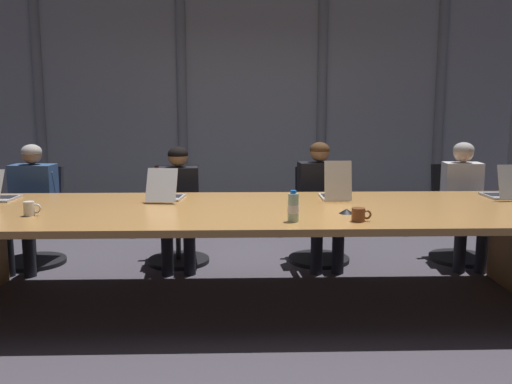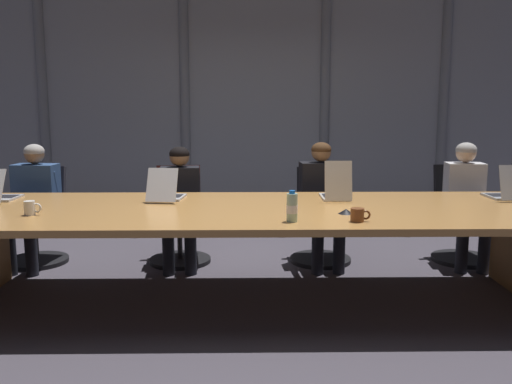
% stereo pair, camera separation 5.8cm
% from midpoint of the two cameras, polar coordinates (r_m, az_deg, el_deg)
% --- Properties ---
extents(ground_plane, '(13.19, 13.19, 0.00)m').
position_cam_midpoint_polar(ground_plane, '(4.41, 0.04, -11.37)').
color(ground_plane, '#47424C').
extents(conference_table, '(4.87, 1.50, 0.76)m').
position_cam_midpoint_polar(conference_table, '(4.23, 0.04, -3.38)').
color(conference_table, '#B77F42').
rests_on(conference_table, ground_plane).
extents(curtain_backdrop, '(6.59, 0.17, 3.13)m').
position_cam_midpoint_polar(curtain_backdrop, '(6.90, -0.36, 9.29)').
color(curtain_backdrop, gray).
rests_on(curtain_backdrop, ground_plane).
extents(laptop_left_mid, '(0.29, 0.45, 0.27)m').
position_cam_midpoint_polar(laptop_left_mid, '(4.60, -8.87, -0.13)').
color(laptop_left_mid, '#BCBCC1').
rests_on(laptop_left_mid, conference_table).
extents(laptop_center, '(0.22, 0.41, 0.33)m').
position_cam_midpoint_polar(laptop_center, '(4.61, 8.58, 0.01)').
color(laptop_center, beige).
rests_on(laptop_center, conference_table).
extents(laptop_right_mid, '(0.26, 0.40, 0.29)m').
position_cam_midpoint_polar(laptop_right_mid, '(5.05, 24.79, -0.00)').
color(laptop_right_mid, '#A8ADB7').
rests_on(laptop_right_mid, conference_table).
extents(office_chair_left_end, '(0.60, 0.61, 0.93)m').
position_cam_midpoint_polar(office_chair_left_end, '(5.81, -21.39, -3.38)').
color(office_chair_left_end, '#2D2D38').
rests_on(office_chair_left_end, ground_plane).
extents(office_chair_left_mid, '(0.60, 0.60, 0.94)m').
position_cam_midpoint_polar(office_chair_left_mid, '(5.49, -7.62, -3.53)').
color(office_chair_left_mid, '#511E19').
rests_on(office_chair_left_mid, ground_plane).
extents(office_chair_center, '(0.60, 0.60, 0.92)m').
position_cam_midpoint_polar(office_chair_center, '(5.50, 6.97, -3.54)').
color(office_chair_center, black).
rests_on(office_chair_center, ground_plane).
extents(office_chair_right_mid, '(0.60, 0.61, 0.94)m').
position_cam_midpoint_polar(office_chair_right_mid, '(5.86, 20.76, -3.22)').
color(office_chair_right_mid, black).
rests_on(office_chair_right_mid, ground_plane).
extents(person_left_end, '(0.45, 0.57, 1.17)m').
position_cam_midpoint_polar(person_left_end, '(5.61, -21.83, -0.60)').
color(person_left_end, '#335184').
rests_on(person_left_end, ground_plane).
extents(person_left_mid, '(0.41, 0.56, 1.14)m').
position_cam_midpoint_polar(person_left_mid, '(5.27, -7.57, -0.75)').
color(person_left_mid, black).
rests_on(person_left_mid, ground_plane).
extents(person_center, '(0.44, 0.57, 1.18)m').
position_cam_midpoint_polar(person_center, '(5.29, 7.19, -0.47)').
color(person_center, black).
rests_on(person_center, ground_plane).
extents(person_right_mid, '(0.39, 0.57, 1.18)m').
position_cam_midpoint_polar(person_right_mid, '(5.65, 21.22, -0.45)').
color(person_right_mid, silver).
rests_on(person_right_mid, ground_plane).
extents(water_bottle_primary, '(0.08, 0.08, 0.21)m').
position_cam_midpoint_polar(water_bottle_primary, '(3.71, 4.20, -1.62)').
color(water_bottle_primary, '#ADD1B2').
rests_on(water_bottle_primary, conference_table).
extents(coffee_mug_near, '(0.14, 0.09, 0.09)m').
position_cam_midpoint_polar(coffee_mug_near, '(3.78, 10.94, -2.35)').
color(coffee_mug_near, brown).
rests_on(coffee_mug_near, conference_table).
extents(coffee_mug_far, '(0.12, 0.08, 0.10)m').
position_cam_midpoint_polar(coffee_mug_far, '(4.23, -21.96, -1.55)').
color(coffee_mug_far, white).
rests_on(coffee_mug_far, conference_table).
extents(conference_mic_left_side, '(0.11, 0.11, 0.03)m').
position_cam_midpoint_polar(conference_mic_left_side, '(4.03, 9.71, -1.99)').
color(conference_mic_left_side, black).
rests_on(conference_mic_left_side, conference_table).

